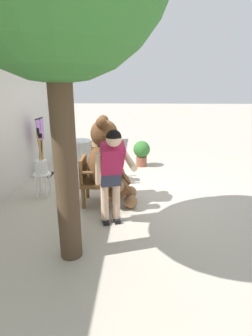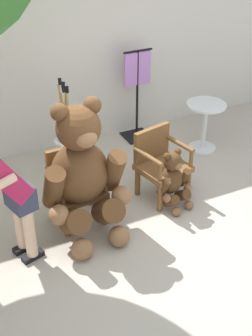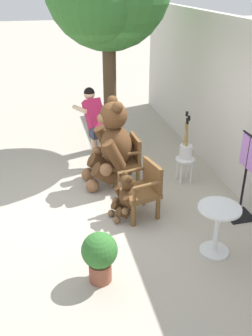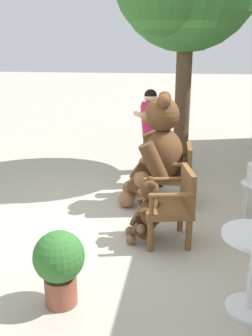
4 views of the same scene
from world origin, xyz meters
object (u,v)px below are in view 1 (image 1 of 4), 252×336
object	(u,v)px
person_visitor	(112,169)
brush_bucket	(41,164)
teddy_bear_large	(108,162)
round_side_table	(80,150)
wooden_chair_right	(102,162)
white_stool	(43,179)
clothing_display_stand	(42,146)
teddy_bear_small	(114,166)
potted_plant	(142,152)
wooden_chair_left	(93,179)

from	to	relation	value
person_visitor	brush_bucket	distance (m)	1.82
teddy_bear_large	round_side_table	world-z (taller)	teddy_bear_large
wooden_chair_right	round_side_table	bearing A→B (deg)	32.35
white_stool	clothing_display_stand	world-z (taller)	clothing_display_stand
wooden_chair_right	teddy_bear_small	size ratio (longest dim) A/B	1.15
white_stool	potted_plant	world-z (taller)	potted_plant
clothing_display_stand	wooden_chair_left	bearing A→B (deg)	-136.14
person_visitor	white_stool	size ratio (longest dim) A/B	3.27
brush_bucket	person_visitor	bearing A→B (deg)	-126.89
wooden_chair_left	clothing_display_stand	bearing A→B (deg)	43.86
wooden_chair_left	teddy_bear_large	bearing A→B (deg)	-88.72
white_stool	round_side_table	bearing A→B (deg)	-8.96
teddy_bear_large	potted_plant	xyz separation A→B (m)	(2.38, -0.63, -0.37)
wooden_chair_right	person_visitor	distance (m)	2.01
white_stool	potted_plant	bearing A→B (deg)	-41.93
clothing_display_stand	wooden_chair_right	bearing A→B (deg)	-105.99
teddy_bear_small	clothing_display_stand	bearing A→B (deg)	77.17
wooden_chair_right	brush_bucket	size ratio (longest dim) A/B	0.99
brush_bucket	clothing_display_stand	bearing A→B (deg)	19.35
round_side_table	potted_plant	bearing A→B (deg)	-84.09
wooden_chair_left	teddy_bear_large	size ratio (longest dim) A/B	0.55
wooden_chair_left	teddy_bear_small	world-z (taller)	wooden_chair_left
white_stool	wooden_chair_left	bearing A→B (deg)	-104.29
brush_bucket	wooden_chair_right	bearing A→B (deg)	-50.51
round_side_table	clothing_display_stand	xyz separation A→B (m)	(-0.70, 0.75, 0.27)
round_side_table	brush_bucket	bearing A→B (deg)	171.09
white_stool	clothing_display_stand	bearing A→B (deg)	19.26
person_visitor	potted_plant	size ratio (longest dim) A/B	2.22
brush_bucket	round_side_table	world-z (taller)	brush_bucket
wooden_chair_right	clothing_display_stand	size ratio (longest dim) A/B	0.63
brush_bucket	potted_plant	bearing A→B (deg)	-41.92
round_side_table	wooden_chair_right	bearing A→B (deg)	-147.65
wooden_chair_right	white_stool	size ratio (longest dim) A/B	1.87
wooden_chair_right	potted_plant	bearing A→B (deg)	-34.69
teddy_bear_large	potted_plant	distance (m)	2.49
teddy_bear_large	person_visitor	xyz separation A→B (m)	(-0.83, -0.15, 0.13)
wooden_chair_left	round_side_table	xyz separation A→B (m)	(2.22, 0.71, -0.01)
wooden_chair_right	potted_plant	xyz separation A→B (m)	(1.29, -0.89, -0.07)
brush_bucket	clothing_display_stand	xyz separation A→B (m)	(1.26, 0.44, 0.08)
person_visitor	potted_plant	xyz separation A→B (m)	(3.21, -0.47, -0.50)
white_stool	potted_plant	xyz separation A→B (m)	(2.13, -1.91, 0.04)
person_visitor	white_stool	distance (m)	1.88
teddy_bear_large	person_visitor	size ratio (longest dim) A/B	1.04
person_visitor	potted_plant	world-z (taller)	person_visitor
wooden_chair_right	brush_bucket	xyz separation A→B (m)	(-0.84, 1.02, 0.18)
wooden_chair_left	white_stool	world-z (taller)	wooden_chair_left
teddy_bear_small	potted_plant	bearing A→B (deg)	-25.81
wooden_chair_left	person_visitor	distance (m)	1.02
wooden_chair_left	round_side_table	size ratio (longest dim) A/B	1.19
white_stool	brush_bucket	bearing A→B (deg)	-68.82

